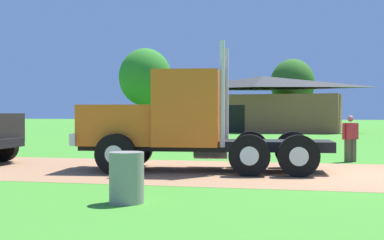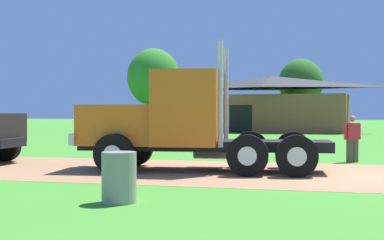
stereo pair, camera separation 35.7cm
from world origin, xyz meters
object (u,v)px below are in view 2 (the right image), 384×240
(truck_foreground_white, at_px, (177,124))
(steel_barrel, at_px, (119,177))
(shed_building, at_px, (270,105))
(visitor_far_side, at_px, (352,137))

(truck_foreground_white, relative_size, steel_barrel, 7.75)
(shed_building, bearing_deg, steel_barrel, -89.17)
(visitor_far_side, height_order, shed_building, shed_building)
(truck_foreground_white, relative_size, visitor_far_side, 4.68)
(visitor_far_side, xyz_separation_m, shed_building, (-5.12, 25.72, 1.40))
(visitor_far_side, bearing_deg, steel_barrel, -116.62)
(truck_foreground_white, xyz_separation_m, shed_building, (-0.12, 29.47, 0.91))
(visitor_far_side, relative_size, steel_barrel, 1.65)
(truck_foreground_white, bearing_deg, visitor_far_side, 36.82)
(shed_building, bearing_deg, truck_foreground_white, -89.77)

